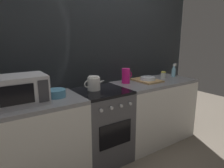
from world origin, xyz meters
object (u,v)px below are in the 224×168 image
object	(u,v)px
spray_bottle	(174,72)
stove_unit	(102,125)
microwave	(20,90)
spice_jar	(163,75)
pitcher	(126,76)
dish_pile	(147,79)
kettle	(94,83)
mixing_bowl	(56,93)

from	to	relation	value
spray_bottle	stove_unit	bearing A→B (deg)	-177.73
microwave	spice_jar	world-z (taller)	microwave
pitcher	dish_pile	xyz separation A→B (m)	(0.33, -0.07, -0.08)
microwave	kettle	distance (m)	0.81
stove_unit	kettle	distance (m)	0.54
pitcher	dish_pile	size ratio (longest dim) A/B	0.50
stove_unit	pitcher	distance (m)	0.73
spice_jar	stove_unit	bearing A→B (deg)	-177.08
mixing_bowl	stove_unit	bearing A→B (deg)	-1.94
spice_jar	spray_bottle	world-z (taller)	spray_bottle
kettle	dish_pile	bearing A→B (deg)	0.34
pitcher	spray_bottle	distance (m)	0.91
pitcher	dish_pile	distance (m)	0.34
kettle	dish_pile	world-z (taller)	kettle
kettle	spray_bottle	size ratio (longest dim) A/B	1.40
dish_pile	spice_jar	size ratio (longest dim) A/B	3.81
microwave	dish_pile	bearing A→B (deg)	1.96
mixing_bowl	dish_pile	size ratio (longest dim) A/B	0.50
microwave	dish_pile	size ratio (longest dim) A/B	1.15
pitcher	spray_bottle	size ratio (longest dim) A/B	0.99
pitcher	mixing_bowl	bearing A→B (deg)	-174.36
microwave	spice_jar	bearing A→B (deg)	1.96
spice_jar	dish_pile	bearing A→B (deg)	-178.04
mixing_bowl	spice_jar	xyz separation A→B (m)	(1.67, 0.04, 0.01)
kettle	pitcher	world-z (taller)	pitcher
stove_unit	spray_bottle	world-z (taller)	spray_bottle
mixing_bowl	kettle	bearing A→B (deg)	2.81
dish_pile	kettle	bearing A→B (deg)	-179.66
mixing_bowl	dish_pile	bearing A→B (deg)	1.20
dish_pile	spice_jar	xyz separation A→B (m)	(0.34, 0.01, 0.03)
kettle	pitcher	size ratio (longest dim) A/B	1.42
spice_jar	spray_bottle	bearing A→B (deg)	-0.90
mixing_bowl	dish_pile	world-z (taller)	mixing_bowl
dish_pile	spray_bottle	world-z (taller)	spray_bottle
microwave	kettle	bearing A→B (deg)	3.69
stove_unit	microwave	size ratio (longest dim) A/B	1.96
dish_pile	spice_jar	bearing A→B (deg)	1.96
kettle	pitcher	distance (m)	0.54
mixing_bowl	spray_bottle	xyz separation A→B (m)	(1.90, 0.04, 0.04)
stove_unit	microwave	distance (m)	1.06
pitcher	spice_jar	xyz separation A→B (m)	(0.67, -0.06, -0.05)
kettle	spice_jar	bearing A→B (deg)	0.80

